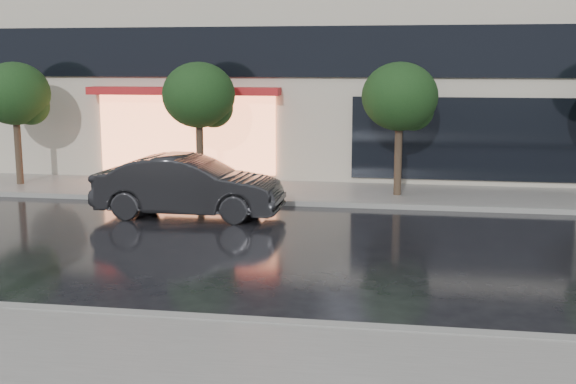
# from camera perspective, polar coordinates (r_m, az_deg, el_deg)

# --- Properties ---
(ground) EXTENTS (120.00, 120.00, 0.00)m
(ground) POSITION_cam_1_polar(r_m,az_deg,el_deg) (12.29, -6.41, -8.69)
(ground) COLOR black
(ground) RESTS_ON ground
(sidewalk_near) EXTENTS (60.00, 4.50, 0.12)m
(sidewalk_near) POSITION_cam_1_polar(r_m,az_deg,el_deg) (9.41, -11.94, -14.57)
(sidewalk_near) COLOR slate
(sidewalk_near) RESTS_ON ground
(sidewalk_far) EXTENTS (60.00, 3.50, 0.12)m
(sidewalk_far) POSITION_cam_1_polar(r_m,az_deg,el_deg) (22.02, 0.79, -0.01)
(sidewalk_far) COLOR slate
(sidewalk_far) RESTS_ON ground
(curb_near) EXTENTS (60.00, 0.25, 0.14)m
(curb_near) POSITION_cam_1_polar(r_m,az_deg,el_deg) (11.37, -7.80, -9.95)
(curb_near) COLOR gray
(curb_near) RESTS_ON ground
(curb_far) EXTENTS (60.00, 0.25, 0.14)m
(curb_far) POSITION_cam_1_polar(r_m,az_deg,el_deg) (20.32, 0.06, -0.85)
(curb_far) COLOR gray
(curb_far) RESTS_ON ground
(tree_far_west) EXTENTS (2.20, 2.20, 3.99)m
(tree_far_west) POSITION_cam_1_polar(r_m,az_deg,el_deg) (24.47, -20.62, 7.11)
(tree_far_west) COLOR #33261C
(tree_far_west) RESTS_ON ground
(tree_mid_west) EXTENTS (2.20, 2.20, 3.99)m
(tree_mid_west) POSITION_cam_1_polar(r_m,az_deg,el_deg) (22.11, -6.89, 7.42)
(tree_mid_west) COLOR #33261C
(tree_mid_west) RESTS_ON ground
(tree_mid_east) EXTENTS (2.20, 2.20, 3.99)m
(tree_mid_east) POSITION_cam_1_polar(r_m,az_deg,el_deg) (21.24, 8.98, 7.26)
(tree_mid_east) COLOR #33261C
(tree_mid_east) RESTS_ON ground
(parked_car) EXTENTS (4.85, 1.71, 1.60)m
(parked_car) POSITION_cam_1_polar(r_m,az_deg,el_deg) (18.90, -7.83, 0.46)
(parked_car) COLOR black
(parked_car) RESTS_ON ground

